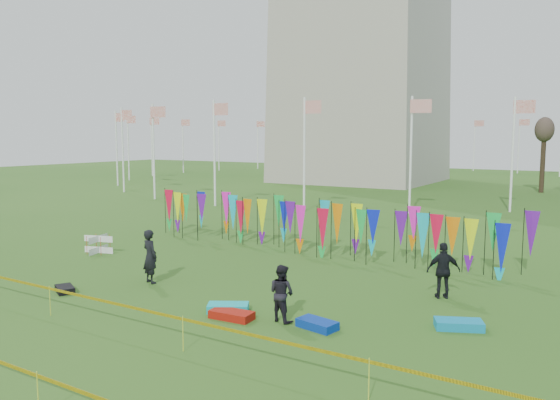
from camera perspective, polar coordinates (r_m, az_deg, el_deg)
The scene contains 13 objects.
ground at distance 18.17m, azimuth -11.29°, elevation -10.36°, with size 160.00×160.00×0.00m, color #295417.
flagpole_ring at distance 65.99m, azimuth 8.47°, elevation 5.47°, with size 57.40×56.16×8.00m.
banner_row at distance 24.75m, azimuth 3.16°, elevation -2.20°, with size 18.64×0.64×2.35m.
caution_tape_near at distance 16.20m, azimuth -19.03°, elevation -9.83°, with size 26.00×0.02×0.90m.
box_kite at distance 26.14m, azimuth -18.44°, elevation -4.41°, with size 0.74×0.74×0.82m.
person_left at distance 20.31m, azimuth -13.42°, elevation -5.75°, with size 0.71×0.52×1.95m, color black.
person_mid at distance 15.81m, azimuth 0.17°, elevation -9.69°, with size 0.80×0.50×1.65m, color black.
person_right at distance 18.71m, azimuth 16.71°, elevation -7.07°, with size 1.08×0.62×1.85m, color black.
kite_bag_turquoise at distance 16.88m, azimuth -5.45°, elevation -11.14°, with size 1.22×0.61×0.24m, color #0DBFC7.
kite_bag_blue at distance 15.48m, azimuth 3.91°, elevation -12.82°, with size 1.11×0.58×0.23m, color #0A33A3.
kite_bag_red at distance 16.26m, azimuth -5.07°, elevation -11.86°, with size 1.27×0.58×0.23m, color #A9170B.
kite_bag_black at distance 20.19m, azimuth -21.56°, elevation -8.66°, with size 0.89×0.52×0.21m, color black.
kite_bag_teal at distance 16.18m, azimuth 18.18°, elevation -12.25°, with size 1.28×0.61×0.24m, color #0D8BBD.
Camera 1 is at (11.89, -12.68, 5.27)m, focal length 35.00 mm.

